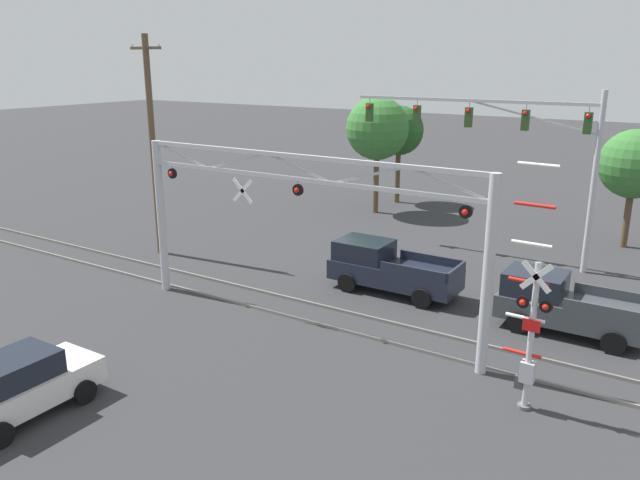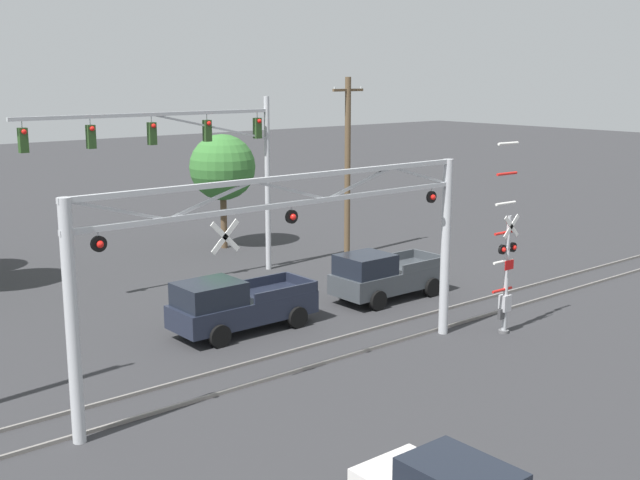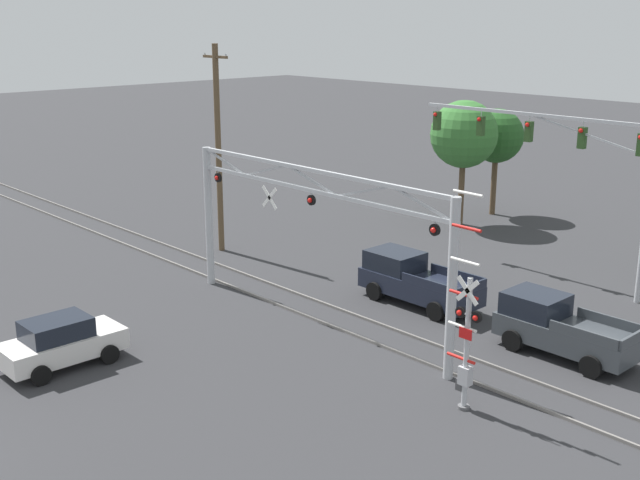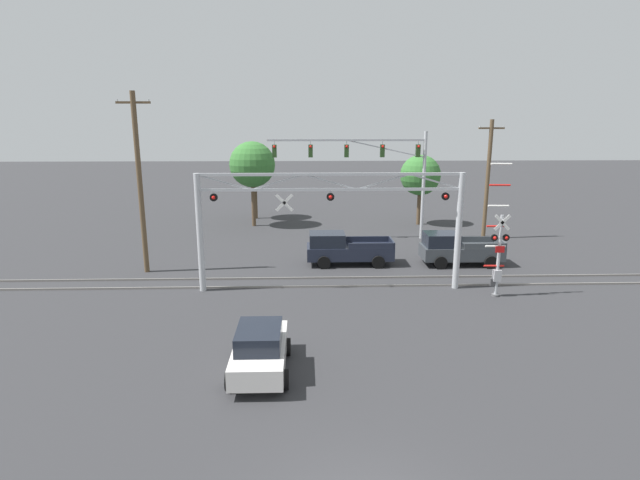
{
  "view_description": "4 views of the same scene",
  "coord_description": "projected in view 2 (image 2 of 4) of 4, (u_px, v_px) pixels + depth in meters",
  "views": [
    {
      "loc": [
        11.26,
        -1.12,
        8.79
      ],
      "look_at": [
        0.43,
        15.91,
        2.93
      ],
      "focal_mm": 35.0,
      "sensor_mm": 36.0,
      "label": 1
    },
    {
      "loc": [
        -13.27,
        -2.02,
        8.6
      ],
      "look_at": [
        2.34,
        16.86,
        3.5
      ],
      "focal_mm": 45.0,
      "sensor_mm": 36.0,
      "label": 2
    },
    {
      "loc": [
        20.7,
        -3.6,
        11.08
      ],
      "look_at": [
        1.61,
        14.18,
        3.78
      ],
      "focal_mm": 45.0,
      "sensor_mm": 36.0,
      "label": 3
    },
    {
      "loc": [
        -1.26,
        -8.79,
        8.29
      ],
      "look_at": [
        -0.46,
        16.96,
        2.16
      ],
      "focal_mm": 28.0,
      "sensor_mm": 36.0,
      "label": 4
    }
  ],
  "objects": [
    {
      "name": "pickup_truck_lead",
      "position": [
        236.0,
        305.0,
        26.97
      ],
      "size": [
        5.08,
        2.1,
        1.92
      ],
      "color": "#1E2333",
      "rests_on": "ground_plane"
    },
    {
      "name": "rail_track_far",
      "position": [
        258.0,
        360.0,
        24.35
      ],
      "size": [
        80.0,
        0.08,
        0.1
      ],
      "primitive_type": "cube",
      "color": "gray",
      "rests_on": "ground_plane"
    },
    {
      "name": "crossing_signal_mast",
      "position": [
        506.0,
        271.0,
        26.62
      ],
      "size": [
        1.16,
        0.35,
        6.45
      ],
      "color": "#B7BABF",
      "rests_on": "ground_plane"
    },
    {
      "name": "pickup_truck_following",
      "position": [
        383.0,
        276.0,
        30.92
      ],
      "size": [
        4.71,
        2.1,
        1.92
      ],
      "color": "#3D4247",
      "rests_on": "ground_plane"
    },
    {
      "name": "utility_pole_right",
      "position": [
        348.0,
        165.0,
        37.72
      ],
      "size": [
        1.8,
        0.28,
        8.45
      ],
      "color": "brown",
      "rests_on": "ground_plane"
    },
    {
      "name": "background_tree_far_right_verge",
      "position": [
        222.0,
        168.0,
        39.51
      ],
      "size": [
        3.26,
        3.26,
        5.7
      ],
      "color": "brown",
      "rests_on": "ground_plane"
    },
    {
      "name": "crossing_gantry",
      "position": [
        292.0,
        249.0,
        22.28
      ],
      "size": [
        13.14,
        0.32,
        5.89
      ],
      "color": "#B7BABF",
      "rests_on": "ground_plane"
    },
    {
      "name": "rail_track_near",
      "position": [
        287.0,
        374.0,
        23.27
      ],
      "size": [
        80.0,
        0.08,
        0.1
      ],
      "primitive_type": "cube",
      "color": "gray",
      "rests_on": "ground_plane"
    },
    {
      "name": "traffic_signal_span",
      "position": [
        205.0,
        152.0,
        32.87
      ],
      "size": [
        11.16,
        0.39,
        7.64
      ],
      "color": "#B7BABF",
      "rests_on": "ground_plane"
    }
  ]
}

